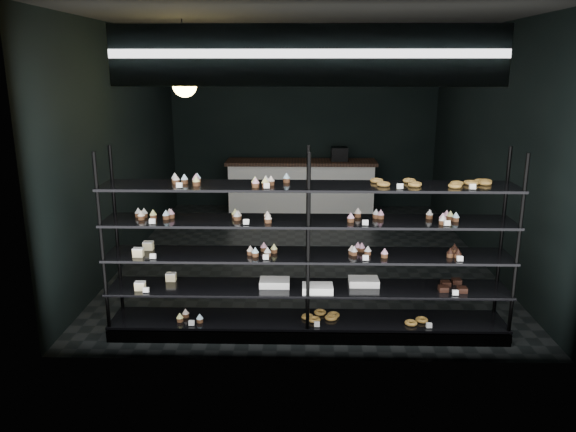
% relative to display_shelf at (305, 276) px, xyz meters
% --- Properties ---
extents(room, '(5.01, 6.01, 3.20)m').
position_rel_display_shelf_xyz_m(room, '(0.01, 2.45, 0.97)').
color(room, black).
rests_on(room, ground).
extents(display_shelf, '(4.00, 0.50, 1.91)m').
position_rel_display_shelf_xyz_m(display_shelf, '(0.00, 0.00, 0.00)').
color(display_shelf, black).
rests_on(display_shelf, room).
extents(signage, '(3.30, 0.05, 0.50)m').
position_rel_display_shelf_xyz_m(signage, '(0.01, -0.48, 2.12)').
color(signage, '#0E2347').
rests_on(signage, room).
extents(pendant_lamp, '(0.28, 0.28, 0.87)m').
position_rel_display_shelf_xyz_m(pendant_lamp, '(-1.40, 1.39, 1.82)').
color(pendant_lamp, black).
rests_on(pendant_lamp, room).
extents(service_counter, '(2.75, 0.65, 1.23)m').
position_rel_display_shelf_xyz_m(service_counter, '(-0.03, 4.95, -0.13)').
color(service_counter, silver).
rests_on(service_counter, room).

